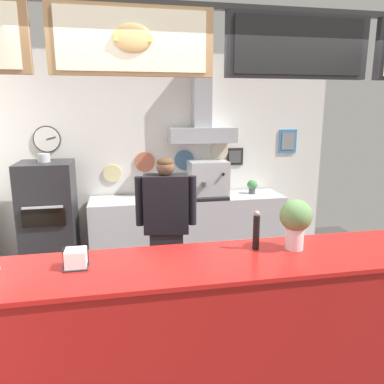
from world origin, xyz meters
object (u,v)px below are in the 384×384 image
(pizza_oven, at_px, (49,219))
(espresso_machine, at_px, (208,179))
(potted_thyme, at_px, (252,186))
(pepper_grinder, at_px, (256,230))
(shop_worker, at_px, (166,234))
(napkin_holder, at_px, (76,259))
(potted_sage, at_px, (159,189))
(basil_vase, at_px, (296,221))

(pizza_oven, bearing_deg, espresso_machine, 3.33)
(potted_thyme, height_order, pepper_grinder, pepper_grinder)
(shop_worker, bearing_deg, espresso_machine, -111.27)
(napkin_holder, bearing_deg, pepper_grinder, 3.56)
(pizza_oven, distance_m, espresso_machine, 2.07)
(potted_thyme, distance_m, napkin_holder, 3.28)
(potted_sage, distance_m, basil_vase, 2.61)
(napkin_holder, bearing_deg, espresso_machine, 59.55)
(shop_worker, relative_size, basil_vase, 4.43)
(basil_vase, bearing_deg, potted_thyme, 76.41)
(basil_vase, height_order, pepper_grinder, basil_vase)
(basil_vase, relative_size, napkin_holder, 2.27)
(basil_vase, height_order, napkin_holder, basil_vase)
(shop_worker, height_order, basil_vase, shop_worker)
(pizza_oven, xyz_separation_m, potted_sage, (1.38, 0.18, 0.28))
(espresso_machine, xyz_separation_m, potted_thyme, (0.65, 0.06, -0.13))
(basil_vase, bearing_deg, espresso_machine, 91.07)
(espresso_machine, xyz_separation_m, potted_sage, (-0.65, 0.06, -0.12))
(potted_thyme, distance_m, pepper_grinder, 2.61)
(potted_thyme, relative_size, pepper_grinder, 0.67)
(pizza_oven, relative_size, potted_thyme, 8.02)
(potted_thyme, relative_size, napkin_holder, 1.20)
(espresso_machine, bearing_deg, pepper_grinder, -95.41)
(pizza_oven, xyz_separation_m, shop_worker, (1.29, -1.20, 0.14))
(shop_worker, bearing_deg, basil_vase, 132.60)
(pizza_oven, distance_m, napkin_holder, 2.45)
(pizza_oven, height_order, potted_sage, pizza_oven)
(espresso_machine, bearing_deg, napkin_holder, -120.45)
(espresso_machine, height_order, pepper_grinder, espresso_machine)
(pizza_oven, relative_size, basil_vase, 4.23)
(shop_worker, relative_size, pepper_grinder, 5.64)
(potted_sage, xyz_separation_m, basil_vase, (0.69, -2.50, 0.27))
(shop_worker, distance_m, basil_vase, 1.42)
(potted_thyme, xyz_separation_m, basil_vase, (-0.60, -2.50, 0.28))
(pizza_oven, height_order, potted_thyme, pizza_oven)
(pepper_grinder, distance_m, napkin_holder, 1.23)
(pizza_oven, height_order, napkin_holder, pizza_oven)
(pepper_grinder, height_order, napkin_holder, pepper_grinder)
(basil_vase, xyz_separation_m, napkin_holder, (-1.49, -0.03, -0.15))
(pepper_grinder, bearing_deg, potted_thyme, 70.34)
(pizza_oven, xyz_separation_m, potted_thyme, (2.67, 0.18, 0.28))
(pepper_grinder, relative_size, napkin_holder, 1.78)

